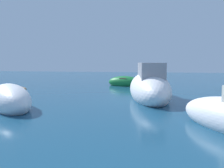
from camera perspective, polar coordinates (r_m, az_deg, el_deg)
moored_boat_2 at (r=12.46m, az=9.52°, el=-0.88°), size 2.96×6.28×2.40m
moored_boat_4 at (r=19.01m, az=3.29°, el=0.44°), size 3.22×1.98×1.07m
moored_boat_6 at (r=10.67m, az=-24.62°, el=-3.63°), size 3.81×3.76×1.39m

